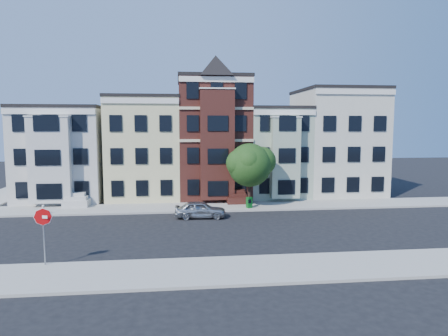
{
  "coord_description": "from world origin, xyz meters",
  "views": [
    {
      "loc": [
        -3.52,
        -27.37,
        7.35
      ],
      "look_at": [
        -0.18,
        2.34,
        4.2
      ],
      "focal_mm": 32.0,
      "sensor_mm": 36.0,
      "label": 1
    }
  ],
  "objects": [
    {
      "name": "house_cream",
      "position": [
        13.5,
        14.5,
        5.5
      ],
      "size": [
        8.0,
        9.0,
        11.0
      ],
      "primitive_type": "cube",
      "color": "beige",
      "rests_on": "ground"
    },
    {
      "name": "house_white",
      "position": [
        -15.0,
        14.5,
        4.5
      ],
      "size": [
        8.0,
        9.0,
        9.0
      ],
      "primitive_type": "cube",
      "color": "beige",
      "rests_on": "ground"
    },
    {
      "name": "near_sidewalk",
      "position": [
        0.0,
        -8.0,
        0.07
      ],
      "size": [
        60.0,
        4.0,
        0.15
      ],
      "primitive_type": "cube",
      "color": "#9E9B93",
      "rests_on": "ground"
    },
    {
      "name": "house_yellow",
      "position": [
        -7.0,
        14.5,
        5.0
      ],
      "size": [
        7.0,
        9.0,
        10.0
      ],
      "primitive_type": "cube",
      "color": "beige",
      "rests_on": "ground"
    },
    {
      "name": "ground",
      "position": [
        0.0,
        0.0,
        0.0
      ],
      "size": [
        120.0,
        120.0,
        0.0
      ],
      "primitive_type": "plane",
      "color": "black"
    },
    {
      "name": "fire_hydrant",
      "position": [
        -14.68,
        6.3,
        0.45
      ],
      "size": [
        0.25,
        0.25,
        0.61
      ],
      "primitive_type": "cylinder",
      "rotation": [
        0.0,
        0.0,
        0.17
      ],
      "color": "silver",
      "rests_on": "far_sidewalk"
    },
    {
      "name": "newspaper_box",
      "position": [
        2.57,
        6.87,
        0.63
      ],
      "size": [
        0.55,
        0.53,
        0.96
      ],
      "primitive_type": "cube",
      "rotation": [
        0.0,
        0.0,
        0.43
      ],
      "color": "#0B5619",
      "rests_on": "far_sidewalk"
    },
    {
      "name": "far_sidewalk",
      "position": [
        0.0,
        8.0,
        0.07
      ],
      "size": [
        60.0,
        4.0,
        0.15
      ],
      "primitive_type": "cube",
      "color": "#9E9B93",
      "rests_on": "ground"
    },
    {
      "name": "parked_car",
      "position": [
        -1.9,
        4.07,
        0.69
      ],
      "size": [
        4.17,
        1.89,
        1.39
      ],
      "primitive_type": "imported",
      "rotation": [
        0.0,
        0.0,
        1.51
      ],
      "color": "#ABAEB2",
      "rests_on": "ground"
    },
    {
      "name": "house_green",
      "position": [
        6.5,
        14.5,
        4.5
      ],
      "size": [
        6.0,
        9.0,
        9.0
      ],
      "primitive_type": "cube",
      "color": "#99A991",
      "rests_on": "ground"
    },
    {
      "name": "house_brown",
      "position": [
        0.0,
        14.5,
        6.0
      ],
      "size": [
        7.0,
        9.0,
        12.0
      ],
      "primitive_type": "cube",
      "color": "#3B1813",
      "rests_on": "ground"
    },
    {
      "name": "stop_sign",
      "position": [
        -10.54,
        -6.3,
        1.85
      ],
      "size": [
        0.93,
        0.42,
        3.4
      ],
      "primitive_type": null,
      "rotation": [
        0.0,
        0.0,
        -0.32
      ],
      "color": "#B1080A",
      "rests_on": "near_sidewalk"
    },
    {
      "name": "street_tree",
      "position": [
        2.63,
        7.1,
        3.67
      ],
      "size": [
        6.44,
        6.44,
        7.04
      ],
      "primitive_type": null,
      "rotation": [
        0.0,
        0.0,
        -0.07
      ],
      "color": "#2B531D",
      "rests_on": "far_sidewalk"
    }
  ]
}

